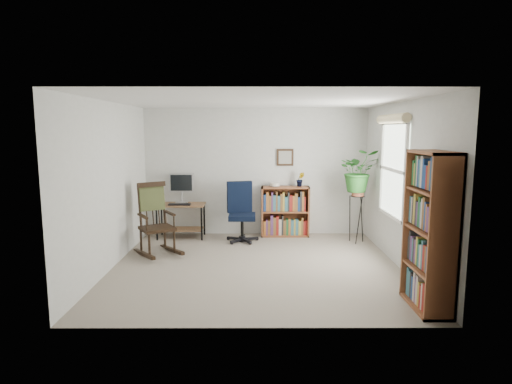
{
  "coord_description": "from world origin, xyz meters",
  "views": [
    {
      "loc": [
        -0.02,
        -6.1,
        2.0
      ],
      "look_at": [
        0.0,
        0.4,
        1.05
      ],
      "focal_mm": 30.0,
      "sensor_mm": 36.0,
      "label": 1
    }
  ],
  "objects_px": {
    "office_chair": "(242,212)",
    "tall_bookshelf": "(430,231)",
    "rocking_chair": "(157,219)",
    "desk": "(181,221)",
    "low_bookshelf": "(285,211)"
  },
  "relations": [
    {
      "from": "low_bookshelf",
      "to": "rocking_chair",
      "type": "bearing_deg",
      "value": -150.54
    },
    {
      "from": "office_chair",
      "to": "low_bookshelf",
      "type": "xyz_separation_m",
      "value": [
        0.8,
        0.41,
        -0.07
      ]
    },
    {
      "from": "office_chair",
      "to": "low_bookshelf",
      "type": "relative_size",
      "value": 1.15
    },
    {
      "from": "desk",
      "to": "office_chair",
      "type": "relative_size",
      "value": 0.81
    },
    {
      "from": "rocking_chair",
      "to": "low_bookshelf",
      "type": "height_order",
      "value": "rocking_chair"
    },
    {
      "from": "office_chair",
      "to": "rocking_chair",
      "type": "bearing_deg",
      "value": -163.19
    },
    {
      "from": "low_bookshelf",
      "to": "tall_bookshelf",
      "type": "height_order",
      "value": "tall_bookshelf"
    },
    {
      "from": "rocking_chair",
      "to": "tall_bookshelf",
      "type": "distance_m",
      "value": 4.1
    },
    {
      "from": "desk",
      "to": "low_bookshelf",
      "type": "distance_m",
      "value": 1.96
    },
    {
      "from": "office_chair",
      "to": "tall_bookshelf",
      "type": "relative_size",
      "value": 0.61
    },
    {
      "from": "desk",
      "to": "low_bookshelf",
      "type": "xyz_separation_m",
      "value": [
        1.95,
        0.12,
        0.15
      ]
    },
    {
      "from": "desk",
      "to": "rocking_chair",
      "type": "relative_size",
      "value": 0.75
    },
    {
      "from": "low_bookshelf",
      "to": "tall_bookshelf",
      "type": "distance_m",
      "value": 3.6
    },
    {
      "from": "low_bookshelf",
      "to": "office_chair",
      "type": "bearing_deg",
      "value": -152.73
    },
    {
      "from": "office_chair",
      "to": "tall_bookshelf",
      "type": "bearing_deg",
      "value": -67.12
    }
  ]
}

